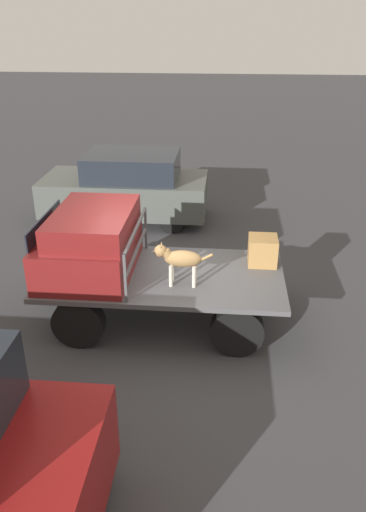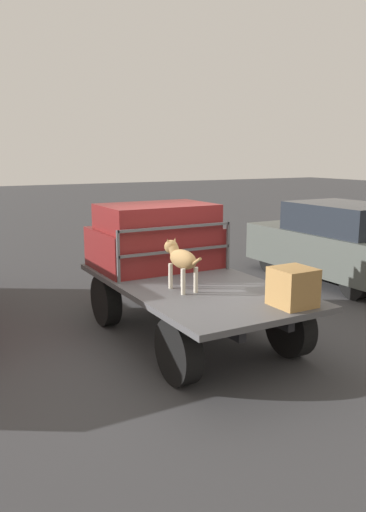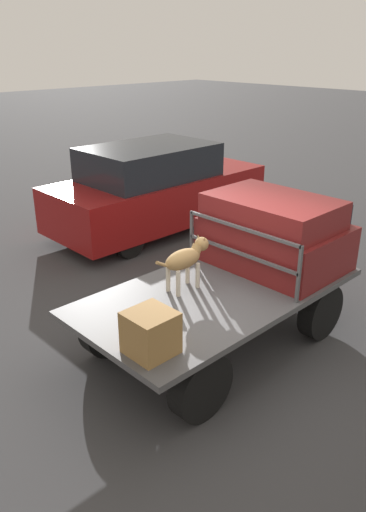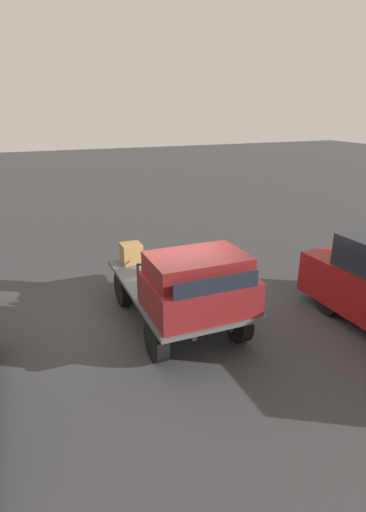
% 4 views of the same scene
% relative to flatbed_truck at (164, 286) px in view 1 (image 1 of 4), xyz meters
% --- Properties ---
extents(ground_plane, '(80.00, 80.00, 0.00)m').
position_rel_flatbed_truck_xyz_m(ground_plane, '(0.00, 0.00, -0.63)').
color(ground_plane, '#38383A').
extents(flatbed_truck, '(3.94, 2.06, 0.88)m').
position_rel_flatbed_truck_xyz_m(flatbed_truck, '(0.00, 0.00, 0.00)').
color(flatbed_truck, black).
rests_on(flatbed_truck, ground).
extents(truck_cab, '(1.42, 1.94, 1.05)m').
position_rel_flatbed_truck_xyz_m(truck_cab, '(1.18, 0.00, 0.74)').
color(truck_cab, maroon).
rests_on(truck_cab, flatbed_truck).
extents(truck_headboard, '(0.04, 1.94, 0.78)m').
position_rel_flatbed_truck_xyz_m(truck_headboard, '(0.43, 0.00, 0.76)').
color(truck_headboard, '#4C4C4F').
rests_on(truck_headboard, flatbed_truck).
extents(dog, '(0.95, 0.26, 0.69)m').
position_rel_flatbed_truck_xyz_m(dog, '(-0.29, 0.32, 0.68)').
color(dog, beige).
rests_on(dog, flatbed_truck).
extents(cargo_crate, '(0.48, 0.48, 0.48)m').
position_rel_flatbed_truck_xyz_m(cargo_crate, '(-1.63, -0.52, 0.48)').
color(cargo_crate, olive).
rests_on(cargo_crate, flatbed_truck).
extents(parked_sedan, '(4.04, 1.82, 1.70)m').
position_rel_flatbed_truck_xyz_m(parked_sedan, '(1.48, -4.54, 0.22)').
color(parked_sedan, black).
rests_on(parked_sedan, ground).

